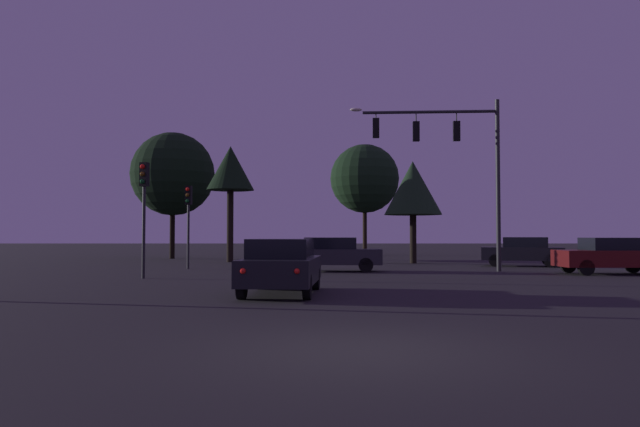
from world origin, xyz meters
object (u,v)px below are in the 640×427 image
at_px(tree_center_horizon, 413,188).
at_px(car_crossing_left, 611,255).
at_px(traffic_signal_mast_arm, 452,150).
at_px(tree_right_cluster, 173,174).
at_px(car_nearside_lane, 282,265).
at_px(car_crossing_right, 333,254).
at_px(car_far_lane, 523,251).
at_px(traffic_light_corner_left, 189,210).
at_px(tree_left_far, 365,179).
at_px(traffic_light_corner_right, 144,196).
at_px(tree_behind_sign, 231,170).

bearing_deg(tree_center_horizon, car_crossing_left, -55.07).
height_order(traffic_signal_mast_arm, tree_right_cluster, tree_right_cluster).
distance_m(car_nearside_lane, car_crossing_right, 10.41).
xyz_separation_m(car_crossing_right, tree_center_horizon, (4.81, 7.69, 3.54)).
bearing_deg(car_far_lane, traffic_light_corner_left, -171.90).
bearing_deg(tree_left_far, car_nearside_lane, -98.38).
bearing_deg(car_crossing_right, car_nearside_lane, -99.06).
height_order(traffic_light_corner_right, car_crossing_left, traffic_light_corner_right).
height_order(car_far_lane, tree_left_far, tree_left_far).
xyz_separation_m(traffic_light_corner_left, tree_center_horizon, (11.76, 5.78, 1.49)).
xyz_separation_m(traffic_signal_mast_arm, tree_behind_sign, (-11.45, 9.18, 0.14)).
bearing_deg(tree_right_cluster, tree_center_horizon, -23.11).
distance_m(traffic_light_corner_right, tree_right_cluster, 19.31).
relative_size(traffic_light_corner_right, car_crossing_right, 0.99).
bearing_deg(car_nearside_lane, car_crossing_right, 80.94).
relative_size(car_crossing_right, car_far_lane, 1.00).
xyz_separation_m(car_far_lane, tree_right_cluster, (-20.82, 10.03, 5.07)).
relative_size(car_nearside_lane, tree_right_cluster, 0.51).
xyz_separation_m(traffic_light_corner_left, tree_left_far, (10.03, 19.87, 3.41)).
distance_m(traffic_light_corner_right, car_crossing_right, 8.75).
distance_m(car_crossing_left, car_far_lane, 6.44).
distance_m(tree_behind_sign, tree_right_cluster, 6.98).
relative_size(traffic_signal_mast_arm, car_far_lane, 1.76).
bearing_deg(traffic_signal_mast_arm, tree_right_cluster, 138.68).
bearing_deg(traffic_light_corner_right, traffic_signal_mast_arm, 19.63).
xyz_separation_m(traffic_signal_mast_arm, car_crossing_right, (-5.40, -0.09, -4.67)).
height_order(car_crossing_right, tree_center_horizon, tree_center_horizon).
bearing_deg(tree_behind_sign, car_nearside_lane, -77.31).
bearing_deg(car_nearside_lane, car_crossing_left, 32.36).
xyz_separation_m(car_crossing_left, tree_right_cluster, (-22.35, 16.29, 5.07)).
distance_m(traffic_light_corner_right, tree_left_far, 28.32).
xyz_separation_m(traffic_light_corner_right, car_crossing_left, (18.74, 2.47, -2.29)).
xyz_separation_m(car_crossing_right, tree_behind_sign, (-6.04, 9.27, 4.81)).
relative_size(car_nearside_lane, tree_left_far, 0.49).
height_order(car_nearside_lane, tree_left_far, tree_left_far).
bearing_deg(tree_center_horizon, tree_left_far, 96.99).
relative_size(traffic_light_corner_left, car_crossing_right, 0.91).
distance_m(car_crossing_right, tree_left_far, 22.67).
bearing_deg(tree_center_horizon, traffic_light_corner_left, -153.83).
bearing_deg(traffic_light_corner_right, tree_behind_sign, 85.12).
xyz_separation_m(traffic_light_corner_left, car_crossing_left, (18.47, -3.84, -2.05)).
xyz_separation_m(traffic_signal_mast_arm, car_far_lane, (4.60, 4.23, -4.67)).
height_order(car_crossing_left, tree_right_cluster, tree_right_cluster).
distance_m(car_nearside_lane, car_crossing_left, 15.59).
xyz_separation_m(traffic_signal_mast_arm, car_nearside_lane, (-7.04, -10.37, -4.67)).
bearing_deg(car_crossing_left, traffic_light_corner_left, 168.25).
distance_m(traffic_signal_mast_arm, car_nearside_lane, 13.38).
bearing_deg(traffic_signal_mast_arm, car_far_lane, 42.61).
bearing_deg(car_crossing_right, tree_right_cluster, 127.00).
relative_size(car_far_lane, tree_center_horizon, 0.74).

